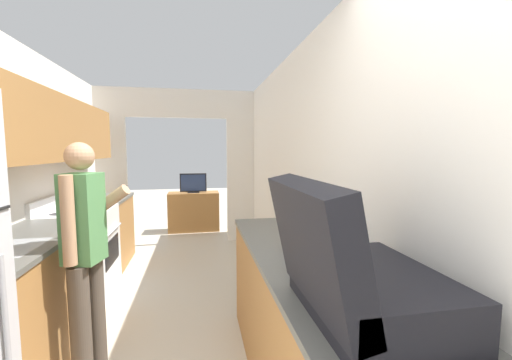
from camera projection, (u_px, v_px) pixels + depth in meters
The scene contains 10 objects.
wall_right at pixel (324, 188), 2.43m from camera, with size 0.06×7.02×2.50m.
wall_far_with_doorway at pixel (178, 156), 5.06m from camera, with size 2.88×0.06×2.50m.
counter_left at pixel (64, 267), 2.91m from camera, with size 0.62×3.30×0.91m.
counter_right at pixel (308, 331), 1.88m from camera, with size 0.62×2.16×0.91m.
range_oven at pixel (80, 252), 3.31m from camera, with size 0.66×0.76×1.05m.
person at pixel (85, 253), 2.10m from camera, with size 0.51×0.43×1.59m.
suitcase at pixel (351, 276), 1.16m from camera, with size 0.56×0.65×0.52m.
book_stack at pixel (310, 247), 1.85m from camera, with size 0.24×0.30×0.11m.
tv_cabinet at pixel (194, 211), 5.99m from camera, with size 0.94×0.42×0.73m.
television at pixel (193, 183), 5.90m from camera, with size 0.49×0.16×0.36m.
Camera 1 is at (0.30, -0.57, 1.54)m, focal length 22.00 mm.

